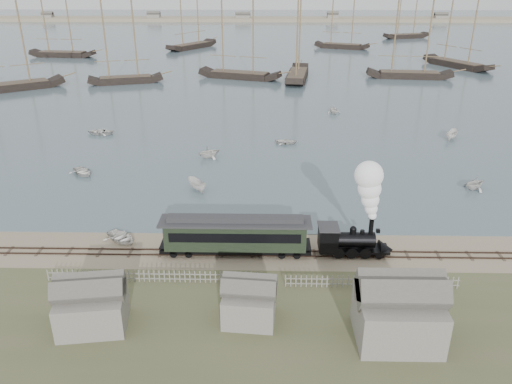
{
  "coord_description": "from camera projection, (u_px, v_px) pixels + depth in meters",
  "views": [
    {
      "loc": [
        3.15,
        -43.95,
        25.16
      ],
      "look_at": [
        2.18,
        5.0,
        3.5
      ],
      "focal_mm": 35.0,
      "sensor_mm": 36.0,
      "label": 1
    }
  ],
  "objects": [
    {
      "name": "picket_fence_west",
      "position": [
        155.0,
        282.0,
        44.14
      ],
      "size": [
        19.0,
        0.1,
        1.2
      ],
      "primitive_type": null,
      "color": "slate",
      "rests_on": "ground"
    },
    {
      "name": "schooner_8",
      "position": [
        344.0,
        19.0,
        173.72
      ],
      "size": [
        19.52,
        10.91,
        20.0
      ],
      "primitive_type": null,
      "rotation": [
        0.0,
        0.0,
        -0.36
      ],
      "color": "black",
      "rests_on": "harbor_water"
    },
    {
      "name": "picket_fence_east",
      "position": [
        372.0,
        288.0,
        43.34
      ],
      "size": [
        15.0,
        0.1,
        1.2
      ],
      "primitive_type": null,
      "color": "slate",
      "rests_on": "ground"
    },
    {
      "name": "rowboat_0",
      "position": [
        83.0,
        172.0,
        67.21
      ],
      "size": [
        4.79,
        4.76,
        0.82
      ],
      "primitive_type": "imported",
      "rotation": [
        0.0,
        0.0,
        0.77
      ],
      "color": "silver",
      "rests_on": "harbor_water"
    },
    {
      "name": "rowboat_2",
      "position": [
        197.0,
        185.0,
        62.31
      ],
      "size": [
        3.65,
        3.24,
        1.38
      ],
      "primitive_type": "imported",
      "rotation": [
        0.0,
        0.0,
        3.8
      ],
      "color": "silver",
      "rests_on": "harbor_water"
    },
    {
      "name": "beached_dinghy",
      "position": [
        121.0,
        237.0,
        50.75
      ],
      "size": [
        4.52,
        4.68,
        0.79
      ],
      "primitive_type": "imported",
      "rotation": [
        0.0,
        0.0,
        0.89
      ],
      "color": "silver",
      "rests_on": "ground"
    },
    {
      "name": "rowboat_5",
      "position": [
        452.0,
        135.0,
        81.34
      ],
      "size": [
        3.88,
        3.28,
        1.45
      ],
      "primitive_type": "imported",
      "rotation": [
        0.0,
        0.0,
        2.54
      ],
      "color": "silver",
      "rests_on": "harbor_water"
    },
    {
      "name": "shed_mid",
      "position": [
        249.0,
        319.0,
        39.42
      ],
      "size": [
        4.0,
        3.5,
        3.6
      ],
      "primitive_type": null,
      "color": "slate",
      "rests_on": "ground"
    },
    {
      "name": "schooner_5",
      "position": [
        462.0,
        31.0,
        139.1
      ],
      "size": [
        15.22,
        22.1,
        20.0
      ],
      "primitive_type": null,
      "rotation": [
        0.0,
        0.0,
        -1.07
      ],
      "color": "black",
      "rests_on": "harbor_water"
    },
    {
      "name": "passenger_coach",
      "position": [
        235.0,
        234.0,
        47.69
      ],
      "size": [
        14.44,
        2.78,
        3.51
      ],
      "color": "black",
      "rests_on": "ground"
    },
    {
      "name": "schooner_2",
      "position": [
        239.0,
        38.0,
        124.06
      ],
      "size": [
        21.82,
        11.3,
        20.0
      ],
      "primitive_type": null,
      "rotation": [
        0.0,
        0.0,
        -0.32
      ],
      "color": "black",
      "rests_on": "harbor_water"
    },
    {
      "name": "schooner_7",
      "position": [
        191.0,
        19.0,
        174.17
      ],
      "size": [
        16.63,
        21.79,
        20.0
      ],
      "primitive_type": null,
      "rotation": [
        0.0,
        0.0,
        1.0
      ],
      "color": "black",
      "rests_on": "harbor_water"
    },
    {
      "name": "locomotive",
      "position": [
        365.0,
        216.0,
        46.66
      ],
      "size": [
        7.34,
        2.74,
        9.15
      ],
      "color": "black",
      "rests_on": "ground"
    },
    {
      "name": "schooner_3",
      "position": [
        299.0,
        38.0,
        123.33
      ],
      "size": [
        8.07,
        22.82,
        20.0
      ],
      "primitive_type": null,
      "rotation": [
        0.0,
        0.0,
        1.44
      ],
      "color": "black",
      "rests_on": "harbor_water"
    },
    {
      "name": "harbor_water",
      "position": [
        259.0,
        38.0,
        205.84
      ],
      "size": [
        600.0,
        336.0,
        0.06
      ],
      "primitive_type": "cube",
      "color": "#40535C",
      "rests_on": "ground"
    },
    {
      "name": "ground",
      "position": [
        233.0,
        243.0,
        50.42
      ],
      "size": [
        600.0,
        600.0,
        0.0
      ],
      "primitive_type": "plane",
      "color": "tan",
      "rests_on": "ground"
    },
    {
      "name": "shed_right",
      "position": [
        395.0,
        338.0,
        37.39
      ],
      "size": [
        6.0,
        5.0,
        5.1
      ],
      "primitive_type": null,
      "color": "slate",
      "rests_on": "ground"
    },
    {
      "name": "rowboat_7",
      "position": [
        334.0,
        109.0,
        96.14
      ],
      "size": [
        3.82,
        3.56,
        1.64
      ],
      "primitive_type": "imported",
      "rotation": [
        0.0,
        0.0,
        0.33
      ],
      "color": "silver",
      "rests_on": "harbor_water"
    },
    {
      "name": "shed_left",
      "position": [
        95.0,
        325.0,
        38.72
      ],
      "size": [
        5.0,
        4.0,
        4.1
      ],
      "primitive_type": null,
      "color": "slate",
      "rests_on": "ground"
    },
    {
      "name": "schooner_1",
      "position": [
        122.0,
        41.0,
        118.45
      ],
      "size": [
        18.22,
        9.05,
        20.0
      ],
      "primitive_type": null,
      "rotation": [
        0.0,
        0.0,
        0.29
      ],
      "color": "black",
      "rests_on": "harbor_water"
    },
    {
      "name": "rowboat_1",
      "position": [
        209.0,
        152.0,
        73.12
      ],
      "size": [
        4.37,
        4.54,
        1.84
      ],
      "primitive_type": "imported",
      "rotation": [
        0.0,
        0.0,
        2.11
      ],
      "color": "silver",
      "rests_on": "harbor_water"
    },
    {
      "name": "rowboat_4",
      "position": [
        475.0,
        183.0,
        62.54
      ],
      "size": [
        3.99,
        4.16,
        1.69
      ],
      "primitive_type": "imported",
      "rotation": [
        0.0,
        0.0,
        5.23
      ],
      "color": "silver",
      "rests_on": "harbor_water"
    },
    {
      "name": "rail_track",
      "position": [
        232.0,
        253.0,
        48.58
      ],
      "size": [
        120.0,
        1.8,
        0.16
      ],
      "color": "#35251D",
      "rests_on": "ground"
    },
    {
      "name": "schooner_0",
      "position": [
        5.0,
        46.0,
        111.38
      ],
      "size": [
        21.58,
        17.26,
        20.0
      ],
      "primitive_type": null,
      "rotation": [
        0.0,
        0.0,
        0.61
      ],
      "color": "black",
      "rests_on": "harbor_water"
    },
    {
      "name": "schooner_6",
      "position": [
        58.0,
        24.0,
        156.42
      ],
      "size": [
        21.36,
        6.96,
        20.0
      ],
      "primitive_type": null,
      "rotation": [
        0.0,
        0.0,
        -0.1
      ],
      "color": "black",
      "rests_on": "harbor_water"
    },
    {
      "name": "far_spit",
      "position": [
        261.0,
        21.0,
        279.0
      ],
      "size": [
        500.0,
        20.0,
        1.8
      ],
      "primitive_type": "cube",
      "color": "tan",
      "rests_on": "ground"
    },
    {
      "name": "schooner_9",
      "position": [
        409.0,
        13.0,
        201.55
      ],
      "size": [
        19.91,
        10.76,
        20.0
      ],
      "primitive_type": null,
      "rotation": [
        0.0,
        0.0,
        0.34
      ],
      "color": "black",
      "rests_on": "harbor_water"
    },
    {
      "name": "schooner_4",
      "position": [
        414.0,
        38.0,
        124.42
      ],
      "size": [
        21.88,
        7.31,
        20.0
      ],
      "primitive_type": null,
      "rotation": [
        0.0,
        0.0,
        -0.11
      ],
      "color": "black",
      "rests_on": "harbor_water"
    },
    {
      "name": "rowboat_6",
      "position": [
        100.0,
        132.0,
        83.96
      ],
      "size": [
        3.29,
        4.45,
        0.89
      ],
      "primitive_type": "imported",
      "rotation": [
        0.0,
        0.0,
        4.66
      ],
      "color": "silver",
      "rests_on": "harbor_water"
    },
    {
      "name": "rowboat_3",
      "position": [
        287.0,
        142.0,
        79.34
      ],
      "size": [
        2.57,
        3.53,
        0.72
      ],
      "primitive_type": "imported",
      "rotation": [
        0.0,
        0.0,
        1.54
      ],
      "color": "silver",
      "rests_on": "harbor_water"
    }
  ]
}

